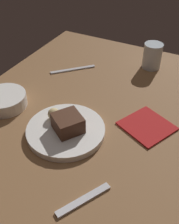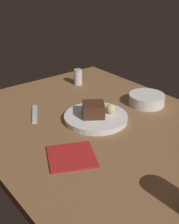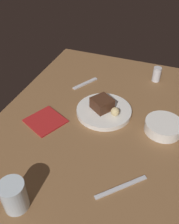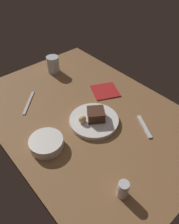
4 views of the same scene
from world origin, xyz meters
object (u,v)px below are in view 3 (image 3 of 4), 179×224
chocolate_cake_slice (101,103)px  bread_roll (115,112)px  water_glass (14,196)px  dessert_spoon (85,83)px  salt_shaker (157,74)px  folded_napkin (45,121)px  dessert_plate (104,111)px  butter_knife (121,187)px  side_bowl (163,126)px

chocolate_cake_slice → bread_roll: size_ratio=2.13×
water_glass → dessert_spoon: (69.72, 5.18, -4.89)cm
salt_shaker → folded_napkin: 62.44cm
salt_shaker → chocolate_cake_slice: bearing=151.7°
dessert_spoon → chocolate_cake_slice: bearing=-112.1°
chocolate_cake_slice → dessert_plate: bearing=-98.3°
water_glass → butter_knife: size_ratio=0.55×
bread_roll → water_glass: 51.80cm
dessert_spoon → butter_knife: bearing=-118.5°
bread_roll → side_bowl: size_ratio=0.25×
chocolate_cake_slice → water_glass: size_ratio=0.77×
chocolate_cake_slice → butter_knife: (-34.25, -18.61, -4.38)cm
dessert_spoon → butter_knife: (-52.51, -33.31, -0.10)cm
salt_shaker → dessert_spoon: bearing=116.1°
chocolate_cake_slice → salt_shaker: salt_shaker is taller
chocolate_cake_slice → dessert_spoon: size_ratio=0.54×
bread_roll → folded_napkin: bearing=114.2°
chocolate_cake_slice → bread_roll: bearing=-108.8°
dessert_plate → bread_roll: (-2.17, -5.55, 2.93)cm
chocolate_cake_slice → side_bowl: 27.54cm
water_glass → folded_napkin: size_ratio=0.73×
butter_knife → side_bowl: bearing=29.5°
bread_roll → water_glass: water_glass is taller
dessert_plate → folded_napkin: (-14.27, 21.41, -0.74)cm
water_glass → bread_roll: bearing=-18.6°
dessert_plate → folded_napkin: 25.74cm
bread_roll → salt_shaker: size_ratio=0.50×
chocolate_cake_slice → side_bowl: size_ratio=0.54×
butter_knife → folded_napkin: bearing=107.7°
bread_roll → salt_shaker: salt_shaker is taller
bread_roll → side_bowl: 20.40cm
bread_roll → butter_knife: size_ratio=0.20×
water_glass → dessert_spoon: size_ratio=0.70×
water_glass → side_bowl: 61.38cm
bread_roll → side_bowl: (-0.09, -20.33, -1.71)cm
side_bowl → folded_napkin: side_bowl is taller
dessert_spoon → butter_knife: size_ratio=0.79×
dessert_plate → water_glass: water_glass is taller
side_bowl → butter_knife: (-31.78, 8.72, -2.00)cm
side_bowl → folded_napkin: 48.83cm
water_glass → folded_napkin: water_glass is taller
salt_shaker → water_glass: 90.48cm
water_glass → folded_napkin: 38.74cm
chocolate_cake_slice → bread_roll: (-2.38, -7.00, -0.66)cm
dessert_spoon → water_glass: bearing=-146.7°
chocolate_cake_slice → dessert_spoon: bearing=38.8°
bread_roll → side_bowl: bearing=-90.2°
water_glass → butter_knife: (17.21, -28.13, -4.99)cm
bread_roll → folded_napkin: 29.78cm
chocolate_cake_slice → bread_roll: chocolate_cake_slice is taller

